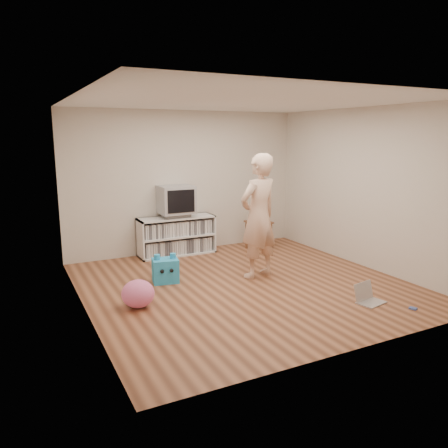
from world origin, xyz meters
TOP-DOWN VIEW (x-y plane):
  - ground at (0.00, 0.00)m, footprint 4.50×4.50m
  - walls at (0.00, 0.00)m, footprint 4.52×4.52m
  - ceiling at (0.00, 0.00)m, footprint 4.50×4.50m
  - media_unit at (-0.29, 2.04)m, footprint 1.40×0.45m
  - dvd_deck at (-0.29, 2.02)m, footprint 0.45×0.35m
  - crt_tv at (-0.29, 2.02)m, footprint 0.60×0.53m
  - side_table at (1.24, 1.65)m, footprint 0.42×0.42m
  - table_lamp at (1.24, 1.65)m, footprint 0.34×0.34m
  - person at (0.37, 0.24)m, footprint 0.78×0.61m
  - laptop at (1.10, -1.33)m, footprint 0.41×0.35m
  - playing_cards at (1.44, -1.77)m, footprint 0.09×0.11m
  - plush_blue at (-0.99, 0.63)m, footprint 0.42×0.37m
  - plush_pink at (-1.63, -0.14)m, footprint 0.44×0.44m

SIDE VIEW (x-z plane):
  - ground at x=0.00m, z-range 0.00..0.00m
  - playing_cards at x=1.44m, z-range 0.00..0.02m
  - laptop at x=1.10m, z-range -0.06..0.19m
  - plush_pink at x=-1.63m, z-range 0.00..0.36m
  - plush_blue at x=-0.99m, z-range -0.03..0.40m
  - media_unit at x=-0.29m, z-range 0.00..0.70m
  - side_table at x=1.24m, z-range 0.14..0.69m
  - dvd_deck at x=-0.29m, z-range 0.70..0.77m
  - table_lamp at x=1.24m, z-range 0.68..1.20m
  - person at x=0.37m, z-range 0.00..1.89m
  - crt_tv at x=-0.29m, z-range 0.77..1.27m
  - walls at x=0.00m, z-range 0.00..2.60m
  - ceiling at x=0.00m, z-range 2.60..2.60m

